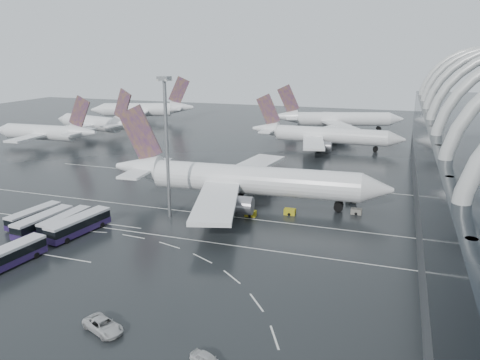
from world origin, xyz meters
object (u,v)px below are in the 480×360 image
(bus_row_near_c, at_px, (65,221))
(bus_row_near_d, at_px, (79,225))
(jet_remote_far, at_px, (144,110))
(van_curve_b, at_px, (207,360))
(van_curve_a, at_px, (103,325))
(gse_cart_belly_c, at_px, (251,213))
(jet_remote_mid, at_px, (96,123))
(airliner_gate_c, at_px, (336,119))
(airliner_main, at_px, (241,180))
(gse_cart_belly_a, at_px, (290,212))
(gse_cart_belly_e, at_px, (304,188))
(jet_remote_west, at_px, (46,133))
(bus_row_near_a, at_px, (34,216))
(bus_row_near_b, at_px, (43,222))
(bus_row_far_b, at_px, (7,257))
(airliner_gate_b, at_px, (323,135))
(gse_cart_belly_d, at_px, (356,211))
(floodlight_mast, at_px, (166,131))
(gse_cart_belly_b, at_px, (351,200))

(bus_row_near_c, xyz_separation_m, bus_row_near_d, (3.95, -1.01, 0.23))
(jet_remote_far, relative_size, van_curve_b, 11.34)
(van_curve_a, relative_size, gse_cart_belly_c, 2.54)
(bus_row_near_d, bearing_deg, jet_remote_mid, 42.32)
(airliner_gate_c, bearing_deg, airliner_main, -111.23)
(gse_cart_belly_a, distance_m, gse_cart_belly_e, 18.37)
(jet_remote_west, xyz_separation_m, bus_row_near_a, (52.60, -65.48, -3.17))
(jet_remote_mid, height_order, gse_cart_belly_e, jet_remote_mid)
(bus_row_near_c, height_order, gse_cart_belly_e, bus_row_near_c)
(van_curve_b, distance_m, gse_cart_belly_c, 48.64)
(bus_row_near_a, distance_m, gse_cart_belly_c, 43.88)
(bus_row_near_d, bearing_deg, van_curve_b, -117.40)
(bus_row_near_c, relative_size, gse_cart_belly_c, 5.32)
(airliner_main, xyz_separation_m, gse_cart_belly_a, (12.38, -4.05, -4.78))
(jet_remote_far, bearing_deg, bus_row_near_b, 92.13)
(jet_remote_west, relative_size, bus_row_near_c, 3.45)
(bus_row_near_d, bearing_deg, bus_row_far_b, -178.24)
(bus_row_far_b, xyz_separation_m, gse_cart_belly_c, (29.82, 35.32, -1.18))
(bus_row_near_c, bearing_deg, bus_row_near_a, 87.66)
(jet_remote_west, relative_size, van_curve_b, 9.93)
(jet_remote_west, bearing_deg, bus_row_near_c, 129.91)
(airliner_gate_c, distance_m, jet_remote_west, 115.88)
(airliner_gate_b, xyz_separation_m, bus_row_near_d, (-30.93, -94.61, -2.79))
(gse_cart_belly_c, xyz_separation_m, gse_cart_belly_d, (20.94, 8.46, -0.02))
(jet_remote_mid, relative_size, bus_row_far_b, 3.29)
(van_curve_a, bearing_deg, bus_row_near_d, 63.42)
(airliner_gate_c, height_order, floodlight_mast, floodlight_mast)
(jet_remote_west, height_order, gse_cart_belly_a, jet_remote_west)
(jet_remote_west, relative_size, gse_cart_belly_d, 19.07)
(bus_row_far_b, distance_m, floodlight_mast, 36.64)
(airliner_main, relative_size, gse_cart_belly_c, 27.63)
(jet_remote_west, xyz_separation_m, gse_cart_belly_a, (100.21, -43.89, -4.14))
(van_curve_b, distance_m, gse_cart_belly_a, 51.21)
(floodlight_mast, bearing_deg, gse_cart_belly_c, 19.17)
(gse_cart_belly_a, bearing_deg, van_curve_b, -87.32)
(jet_remote_mid, bearing_deg, bus_row_near_a, 132.04)
(bus_row_far_b, distance_m, gse_cart_belly_e, 68.11)
(bus_row_near_a, xyz_separation_m, gse_cart_belly_b, (59.09, 34.22, -0.98))
(gse_cart_belly_d, bearing_deg, floodlight_mast, -159.22)
(gse_cart_belly_a, relative_size, gse_cart_belly_d, 1.07)
(bus_row_near_c, bearing_deg, jet_remote_mid, 34.95)
(gse_cart_belly_d, bearing_deg, gse_cart_belly_e, 135.86)
(gse_cart_belly_d, xyz_separation_m, gse_cart_belly_e, (-13.88, 13.47, 0.07))
(gse_cart_belly_a, bearing_deg, airliner_gate_b, 93.66)
(jet_remote_mid, distance_m, van_curve_a, 142.36)
(bus_row_near_a, distance_m, gse_cart_belly_d, 66.45)
(bus_row_near_b, bearing_deg, airliner_main, -42.20)
(airliner_gate_b, relative_size, floodlight_mast, 1.86)
(van_curve_a, bearing_deg, airliner_gate_c, 19.06)
(airliner_main, xyz_separation_m, gse_cart_belly_e, (11.83, 14.31, -4.76))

